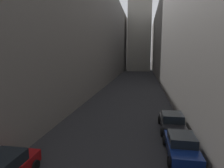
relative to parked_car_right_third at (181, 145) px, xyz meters
name	(u,v)px	position (x,y,z in m)	size (l,w,h in m)	color
ground_plane	(134,83)	(-4.40, 30.68, -0.71)	(264.00, 264.00, 0.00)	#232326
building_block_left	(82,35)	(-17.13, 32.68, 10.19)	(14.47, 108.00, 21.81)	slate
building_block_right	(191,37)	(7.54, 32.68, 9.39)	(12.88, 108.00, 20.21)	slate
parked_car_right_third	(181,145)	(0.00, 0.00, 0.00)	(1.88, 3.93, 1.40)	navy
parked_car_right_far	(172,122)	(0.00, 4.05, 0.05)	(1.96, 4.09, 1.50)	black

